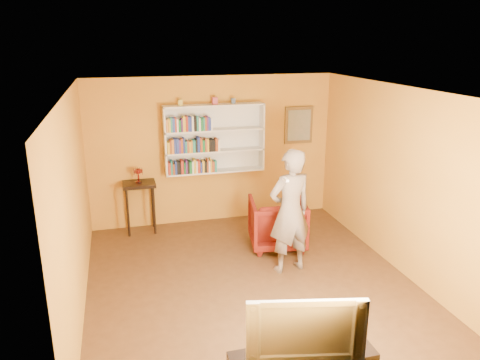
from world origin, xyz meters
name	(u,v)px	position (x,y,z in m)	size (l,w,h in m)	color
room_shell	(251,216)	(0.00, 0.00, 1.02)	(5.30, 5.80, 2.88)	#472C16
bookshelf	(214,138)	(0.00, 2.41, 1.59)	(1.80, 0.29, 1.23)	silver
books_row_lower	(192,167)	(-0.43, 2.30, 1.13)	(0.87, 0.19, 0.26)	maroon
books_row_middle	(193,146)	(-0.40, 2.30, 1.51)	(0.93, 0.19, 0.27)	gold
books_row_upper	(189,124)	(-0.46, 2.30, 1.89)	(0.80, 0.19, 0.26)	orange
ornament_left	(180,103)	(-0.59, 2.35, 2.26)	(0.07, 0.07, 0.10)	gold
ornament_centre	(215,101)	(0.01, 2.35, 2.28)	(0.09, 0.09, 0.12)	#AD394A
ornament_right	(233,101)	(0.35, 2.35, 2.26)	(0.07, 0.07, 0.10)	#495B7A
framed_painting	(299,125)	(1.65, 2.46, 1.75)	(0.55, 0.05, 0.70)	brown
console_table	(139,191)	(-1.38, 2.25, 0.76)	(0.56, 0.43, 0.92)	black
ruby_lustre	(138,172)	(-1.38, 2.25, 1.10)	(0.16, 0.16, 0.26)	maroon
armchair	(277,223)	(0.76, 1.05, 0.41)	(0.88, 0.90, 0.82)	#4E0705
person	(290,211)	(0.66, 0.23, 0.93)	(0.68, 0.45, 1.86)	#6B5C4E
game_remote	(286,179)	(0.44, -0.13, 1.54)	(0.04, 0.15, 0.04)	white
television	(304,324)	(-0.13, -2.25, 0.81)	(1.09, 0.14, 0.63)	black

